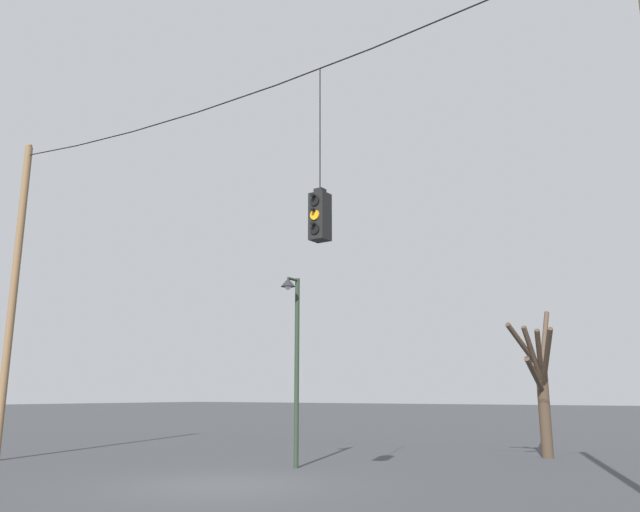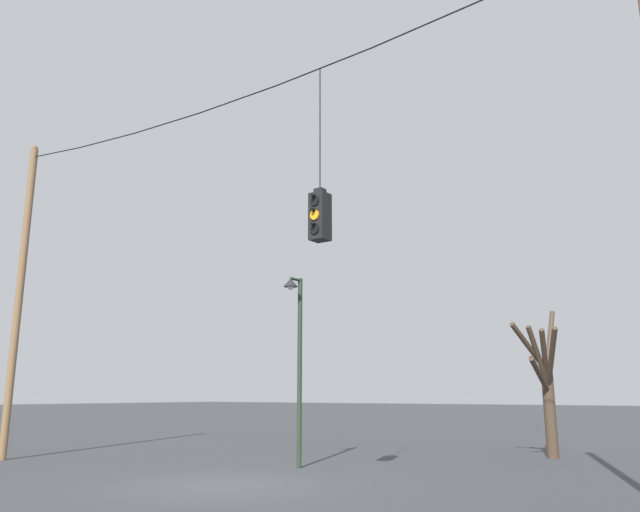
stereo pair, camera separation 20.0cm
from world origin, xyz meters
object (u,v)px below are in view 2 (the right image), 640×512
object	(u,v)px
bare_tree	(546,384)
traffic_light_near_left_pole	(320,215)
utility_pole_left	(19,294)
street_lamp	(297,339)

from	to	relation	value
bare_tree	traffic_light_near_left_pole	bearing A→B (deg)	-100.33
utility_pole_left	street_lamp	size ratio (longest dim) A/B	1.95
utility_pole_left	street_lamp	distance (m)	8.52
traffic_light_near_left_pole	bare_tree	world-z (taller)	traffic_light_near_left_pole
utility_pole_left	bare_tree	distance (m)	15.45
utility_pole_left	street_lamp	xyz separation A→B (m)	(7.82, 3.05, -1.47)
utility_pole_left	traffic_light_near_left_pole	world-z (taller)	utility_pole_left
utility_pole_left	bare_tree	bearing A→B (deg)	36.04
street_lamp	bare_tree	world-z (taller)	street_lamp
street_lamp	traffic_light_near_left_pole	bearing A→B (deg)	-46.85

